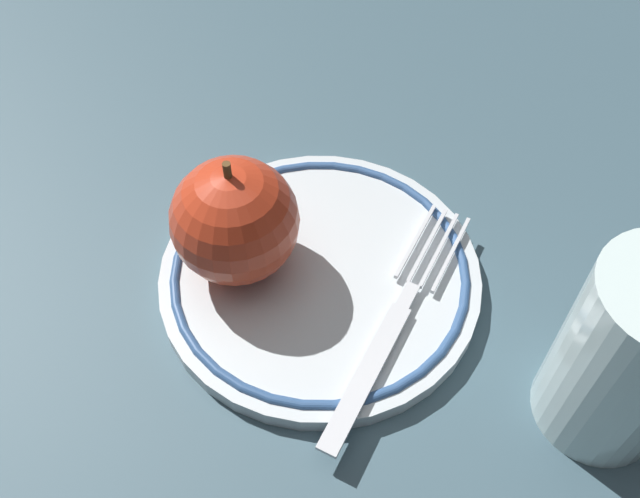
{
  "coord_description": "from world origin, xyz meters",
  "views": [
    {
      "loc": [
        0.14,
        -0.22,
        0.38
      ],
      "look_at": [
        0.02,
        0.01,
        0.04
      ],
      "focal_mm": 40.0,
      "sensor_mm": 36.0,
      "label": 1
    }
  ],
  "objects_px": {
    "fork": "(392,326)",
    "drinking_glass": "(630,357)",
    "apple_red_whole": "(235,221)",
    "plate": "(320,275)"
  },
  "relations": [
    {
      "from": "fork",
      "to": "drinking_glass",
      "type": "xyz_separation_m",
      "value": [
        0.12,
        0.02,
        0.04
      ]
    },
    {
      "from": "fork",
      "to": "drinking_glass",
      "type": "height_order",
      "value": "drinking_glass"
    },
    {
      "from": "fork",
      "to": "drinking_glass",
      "type": "distance_m",
      "value": 0.13
    },
    {
      "from": "apple_red_whole",
      "to": "drinking_glass",
      "type": "distance_m",
      "value": 0.22
    },
    {
      "from": "plate",
      "to": "fork",
      "type": "distance_m",
      "value": 0.06
    },
    {
      "from": "plate",
      "to": "apple_red_whole",
      "type": "height_order",
      "value": "apple_red_whole"
    },
    {
      "from": "apple_red_whole",
      "to": "plate",
      "type": "bearing_deg",
      "value": 20.72
    },
    {
      "from": "fork",
      "to": "apple_red_whole",
      "type": "bearing_deg",
      "value": 88.99
    },
    {
      "from": "plate",
      "to": "drinking_glass",
      "type": "height_order",
      "value": "drinking_glass"
    },
    {
      "from": "apple_red_whole",
      "to": "drinking_glass",
      "type": "relative_size",
      "value": 0.72
    }
  ]
}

